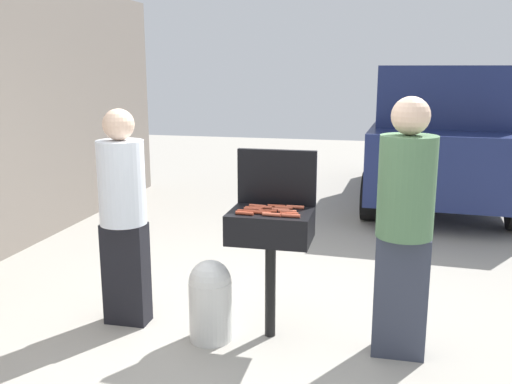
{
  "coord_description": "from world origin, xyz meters",
  "views": [
    {
      "loc": [
        1.0,
        -3.8,
        2.0
      ],
      "look_at": [
        -0.0,
        0.57,
        1.0
      ],
      "focal_mm": 39.45,
      "sensor_mm": 36.0,
      "label": 1
    }
  ],
  "objects_px": {
    "hot_dog_5": "(253,209)",
    "hot_dog_14": "(289,214)",
    "hot_dog_6": "(263,207)",
    "hot_dog_3": "(262,213)",
    "hot_dog_13": "(268,211)",
    "hot_dog_12": "(281,210)",
    "hot_dog_8": "(254,208)",
    "hot_dog_2": "(244,213)",
    "hot_dog_4": "(295,207)",
    "hot_dog_7": "(284,208)",
    "hot_dog_1": "(276,206)",
    "parked_minivan": "(441,133)",
    "hot_dog_15": "(291,216)",
    "propane_tank": "(210,299)",
    "hot_dog_9": "(287,211)",
    "hot_dog_11": "(271,215)",
    "hot_dog_10": "(246,211)",
    "person_right": "(405,220)",
    "hot_dog_0": "(258,206)",
    "bbq_grill": "(271,231)",
    "person_left": "(123,210)"
  },
  "relations": [
    {
      "from": "hot_dog_5",
      "to": "hot_dog_8",
      "type": "distance_m",
      "value": 0.03
    },
    {
      "from": "hot_dog_5",
      "to": "hot_dog_11",
      "type": "distance_m",
      "value": 0.2
    },
    {
      "from": "hot_dog_2",
      "to": "hot_dog_14",
      "type": "distance_m",
      "value": 0.32
    },
    {
      "from": "hot_dog_12",
      "to": "parked_minivan",
      "type": "height_order",
      "value": "parked_minivan"
    },
    {
      "from": "hot_dog_0",
      "to": "hot_dog_15",
      "type": "xyz_separation_m",
      "value": [
        0.29,
        -0.22,
        0.0
      ]
    },
    {
      "from": "hot_dog_7",
      "to": "hot_dog_8",
      "type": "height_order",
      "value": "same"
    },
    {
      "from": "person_left",
      "to": "hot_dog_5",
      "type": "bearing_deg",
      "value": 5.22
    },
    {
      "from": "hot_dog_10",
      "to": "hot_dog_14",
      "type": "relative_size",
      "value": 1.0
    },
    {
      "from": "hot_dog_0",
      "to": "hot_dog_12",
      "type": "distance_m",
      "value": 0.2
    },
    {
      "from": "hot_dog_4",
      "to": "hot_dog_7",
      "type": "distance_m",
      "value": 0.09
    },
    {
      "from": "hot_dog_5",
      "to": "hot_dog_14",
      "type": "distance_m",
      "value": 0.29
    },
    {
      "from": "hot_dog_1",
      "to": "hot_dog_7",
      "type": "bearing_deg",
      "value": -29.1
    },
    {
      "from": "hot_dog_8",
      "to": "hot_dog_7",
      "type": "bearing_deg",
      "value": 14.9
    },
    {
      "from": "hot_dog_2",
      "to": "hot_dog_3",
      "type": "bearing_deg",
      "value": 20.68
    },
    {
      "from": "bbq_grill",
      "to": "hot_dog_1",
      "type": "xyz_separation_m",
      "value": [
        0.02,
        0.11,
        0.16
      ]
    },
    {
      "from": "hot_dog_7",
      "to": "hot_dog_13",
      "type": "height_order",
      "value": "same"
    },
    {
      "from": "bbq_grill",
      "to": "hot_dog_14",
      "type": "xyz_separation_m",
      "value": [
        0.15,
        -0.09,
        0.16
      ]
    },
    {
      "from": "hot_dog_4",
      "to": "hot_dog_8",
      "type": "bearing_deg",
      "value": -161.05
    },
    {
      "from": "hot_dog_0",
      "to": "hot_dog_6",
      "type": "xyz_separation_m",
      "value": [
        0.05,
        -0.03,
        0.0
      ]
    },
    {
      "from": "hot_dog_11",
      "to": "hot_dog_7",
      "type": "bearing_deg",
      "value": 76.49
    },
    {
      "from": "hot_dog_12",
      "to": "propane_tank",
      "type": "bearing_deg",
      "value": -161.83
    },
    {
      "from": "hot_dog_1",
      "to": "hot_dog_4",
      "type": "bearing_deg",
      "value": 3.68
    },
    {
      "from": "hot_dog_7",
      "to": "hot_dog_12",
      "type": "distance_m",
      "value": 0.07
    },
    {
      "from": "hot_dog_6",
      "to": "hot_dog_14",
      "type": "distance_m",
      "value": 0.26
    },
    {
      "from": "hot_dog_5",
      "to": "hot_dog_3",
      "type": "bearing_deg",
      "value": -42.44
    },
    {
      "from": "bbq_grill",
      "to": "hot_dog_3",
      "type": "bearing_deg",
      "value": -113.52
    },
    {
      "from": "hot_dog_12",
      "to": "propane_tank",
      "type": "xyz_separation_m",
      "value": [
        -0.49,
        -0.16,
        -0.67
      ]
    },
    {
      "from": "hot_dog_14",
      "to": "hot_dog_12",
      "type": "bearing_deg",
      "value": 129.29
    },
    {
      "from": "hot_dog_12",
      "to": "person_right",
      "type": "distance_m",
      "value": 0.87
    },
    {
      "from": "hot_dog_3",
      "to": "hot_dog_4",
      "type": "relative_size",
      "value": 1.0
    },
    {
      "from": "hot_dog_12",
      "to": "hot_dog_15",
      "type": "bearing_deg",
      "value": -55.74
    },
    {
      "from": "hot_dog_15",
      "to": "hot_dog_6",
      "type": "bearing_deg",
      "value": 141.75
    },
    {
      "from": "hot_dog_7",
      "to": "person_left",
      "type": "xyz_separation_m",
      "value": [
        -1.24,
        -0.09,
        -0.07
      ]
    },
    {
      "from": "hot_dog_2",
      "to": "person_right",
      "type": "xyz_separation_m",
      "value": [
        1.1,
        0.07,
        -0.0
      ]
    },
    {
      "from": "hot_dog_7",
      "to": "hot_dog_14",
      "type": "xyz_separation_m",
      "value": [
        0.07,
        -0.16,
        0.0
      ]
    },
    {
      "from": "hot_dog_2",
      "to": "hot_dog_13",
      "type": "bearing_deg",
      "value": 31.38
    },
    {
      "from": "hot_dog_10",
      "to": "hot_dog_12",
      "type": "bearing_deg",
      "value": 22.36
    },
    {
      "from": "propane_tank",
      "to": "hot_dog_3",
      "type": "bearing_deg",
      "value": 8.51
    },
    {
      "from": "hot_dog_3",
      "to": "hot_dog_13",
      "type": "distance_m",
      "value": 0.06
    },
    {
      "from": "hot_dog_0",
      "to": "person_left",
      "type": "height_order",
      "value": "person_left"
    },
    {
      "from": "hot_dog_5",
      "to": "person_right",
      "type": "distance_m",
      "value": 1.07
    },
    {
      "from": "hot_dog_4",
      "to": "parked_minivan",
      "type": "relative_size",
      "value": 0.03
    },
    {
      "from": "person_left",
      "to": "hot_dog_2",
      "type": "bearing_deg",
      "value": -1.95
    },
    {
      "from": "hot_dog_5",
      "to": "propane_tank",
      "type": "bearing_deg",
      "value": -154.8
    },
    {
      "from": "hot_dog_1",
      "to": "hot_dog_14",
      "type": "relative_size",
      "value": 1.0
    },
    {
      "from": "hot_dog_4",
      "to": "hot_dog_11",
      "type": "xyz_separation_m",
      "value": [
        -0.13,
        -0.25,
        0.0
      ]
    },
    {
      "from": "hot_dog_3",
      "to": "hot_dog_9",
      "type": "distance_m",
      "value": 0.18
    },
    {
      "from": "hot_dog_5",
      "to": "hot_dog_12",
      "type": "distance_m",
      "value": 0.2
    },
    {
      "from": "hot_dog_3",
      "to": "hot_dog_8",
      "type": "distance_m",
      "value": 0.14
    },
    {
      "from": "bbq_grill",
      "to": "parked_minivan",
      "type": "height_order",
      "value": "parked_minivan"
    }
  ]
}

